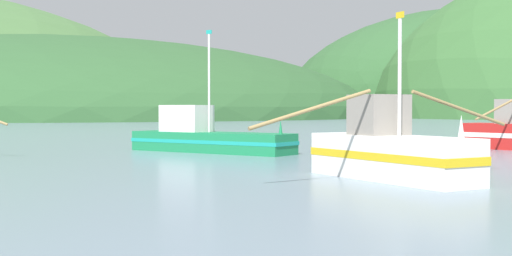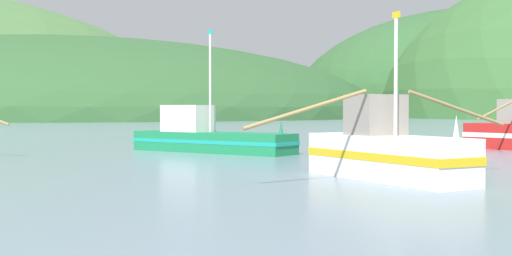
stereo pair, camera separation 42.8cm
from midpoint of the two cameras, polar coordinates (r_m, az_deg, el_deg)
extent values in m
ellipsoid|color=#2D562D|center=(176.09, -15.61, 0.87)|extent=(161.09, 128.87, 39.05)
ellipsoid|color=#2D562D|center=(235.70, 18.48, 1.03)|extent=(129.30, 103.44, 69.89)
cylinder|color=#997F4C|center=(37.83, 20.11, 1.60)|extent=(3.69, 1.78, 1.29)
cube|color=#197A47|center=(35.94, -3.38, -1.20)|extent=(7.88, 8.56, 1.06)
cube|color=teal|center=(35.93, -3.38, -1.11)|extent=(7.96, 8.65, 0.19)
cone|color=#197A47|center=(33.32, 2.48, 0.09)|extent=(0.28, 0.28, 0.70)
cube|color=silver|center=(36.98, -5.41, 0.81)|extent=(2.93, 3.01, 1.44)
cylinder|color=silver|center=(35.99, -3.53, 3.76)|extent=(0.12, 0.12, 5.17)
cube|color=teal|center=(36.19, -3.54, 8.05)|extent=(0.26, 0.29, 0.20)
cube|color=white|center=(22.51, 11.52, -2.46)|extent=(3.51, 6.78, 1.44)
cube|color=gold|center=(22.50, 11.52, -2.28)|extent=(3.55, 6.85, 0.26)
cone|color=white|center=(20.25, 17.04, 0.07)|extent=(0.25, 0.25, 0.70)
cube|color=gray|center=(22.93, 10.53, 1.10)|extent=(1.94, 1.80, 1.34)
cylinder|color=silver|center=(22.18, 12.20, 4.17)|extent=(0.12, 0.12, 3.74)
cube|color=gold|center=(22.35, 12.23, 9.28)|extent=(0.13, 0.35, 0.20)
cylinder|color=#997F4C|center=(24.57, 17.07, 1.56)|extent=(4.29, 1.31, 1.26)
cylinder|color=#997F4C|center=(20.58, 4.94, 1.62)|extent=(4.29, 1.31, 1.26)
camera|label=1|loc=(0.21, -89.61, 0.01)|focal=47.65mm
camera|label=2|loc=(0.21, 90.39, -0.01)|focal=47.65mm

